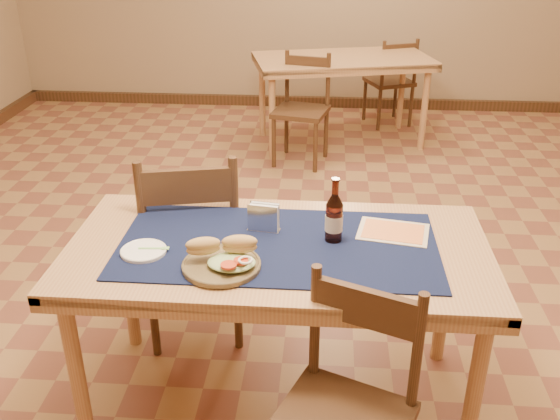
# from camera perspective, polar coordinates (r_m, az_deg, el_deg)

# --- Properties ---
(room) EXTENTS (6.04, 7.04, 2.84)m
(room) POSITION_cam_1_polar(r_m,az_deg,el_deg) (2.90, 1.12, 16.08)
(room) COLOR #966C41
(room) RESTS_ON ground
(main_table) EXTENTS (1.60, 0.80, 0.75)m
(main_table) POSITION_cam_1_polar(r_m,az_deg,el_deg) (2.40, -0.19, -4.96)
(main_table) COLOR tan
(main_table) RESTS_ON ground
(placemat) EXTENTS (1.20, 0.60, 0.01)m
(placemat) POSITION_cam_1_polar(r_m,az_deg,el_deg) (2.36, -0.19, -3.19)
(placemat) COLOR #0F1438
(placemat) RESTS_ON main_table
(baseboard) EXTENTS (6.00, 7.00, 0.10)m
(baseboard) POSITION_cam_1_polar(r_m,az_deg,el_deg) (3.41, 0.92, -6.86)
(baseboard) COLOR #462919
(baseboard) RESTS_ON ground
(back_table) EXTENTS (1.59, 1.06, 0.75)m
(back_table) POSITION_cam_1_polar(r_m,az_deg,el_deg) (5.41, 5.74, 12.88)
(back_table) COLOR tan
(back_table) RESTS_ON ground
(chair_main_far) EXTENTS (0.54, 0.54, 0.98)m
(chair_main_far) POSITION_cam_1_polar(r_m,az_deg,el_deg) (2.91, -8.07, -2.87)
(chair_main_far) COLOR #462919
(chair_main_far) RESTS_ON ground
(chair_main_near) EXTENTS (0.53, 0.53, 0.88)m
(chair_main_near) POSITION_cam_1_polar(r_m,az_deg,el_deg) (2.10, 5.97, -17.99)
(chair_main_near) COLOR #462919
(chair_main_near) RESTS_ON ground
(chair_back_near) EXTENTS (0.48, 0.48, 0.86)m
(chair_back_near) POSITION_cam_1_polar(r_m,az_deg,el_deg) (5.03, 2.05, 9.34)
(chair_back_near) COLOR #462919
(chair_back_near) RESTS_ON ground
(chair_back_far) EXTENTS (0.49, 0.49, 0.82)m
(chair_back_far) POSITION_cam_1_polar(r_m,az_deg,el_deg) (6.01, 10.13, 11.60)
(chair_back_far) COLOR #462919
(chair_back_far) RESTS_ON ground
(sandwich_plate) EXTENTS (0.28, 0.28, 0.11)m
(sandwich_plate) POSITION_cam_1_polar(r_m,az_deg,el_deg) (2.21, -5.17, -4.56)
(sandwich_plate) COLOR brown
(sandwich_plate) RESTS_ON placemat
(side_plate) EXTENTS (0.17, 0.17, 0.01)m
(side_plate) POSITION_cam_1_polar(r_m,az_deg,el_deg) (2.36, -12.37, -3.64)
(side_plate) COLOR white
(side_plate) RESTS_ON placemat
(fork) EXTENTS (0.11, 0.02, 0.00)m
(fork) POSITION_cam_1_polar(r_m,az_deg,el_deg) (2.35, -11.25, -3.45)
(fork) COLOR #90DA77
(fork) RESTS_ON side_plate
(beer_bottle) EXTENTS (0.07, 0.07, 0.26)m
(beer_bottle) POSITION_cam_1_polar(r_m,az_deg,el_deg) (2.35, 4.97, -0.71)
(beer_bottle) COLOR #44160C
(beer_bottle) RESTS_ON placemat
(napkin_holder) EXTENTS (0.13, 0.06, 0.11)m
(napkin_holder) POSITION_cam_1_polar(r_m,az_deg,el_deg) (2.43, -1.51, -0.75)
(napkin_holder) COLOR silver
(napkin_holder) RESTS_ON placemat
(menu_card) EXTENTS (0.30, 0.24, 0.01)m
(menu_card) POSITION_cam_1_polar(r_m,az_deg,el_deg) (2.48, 10.30, -1.95)
(menu_card) COLOR beige
(menu_card) RESTS_ON placemat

